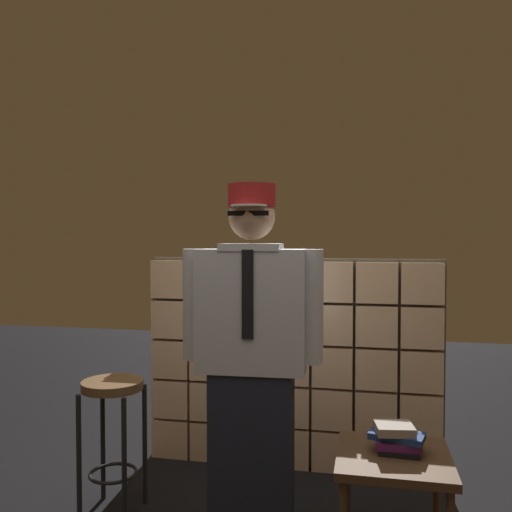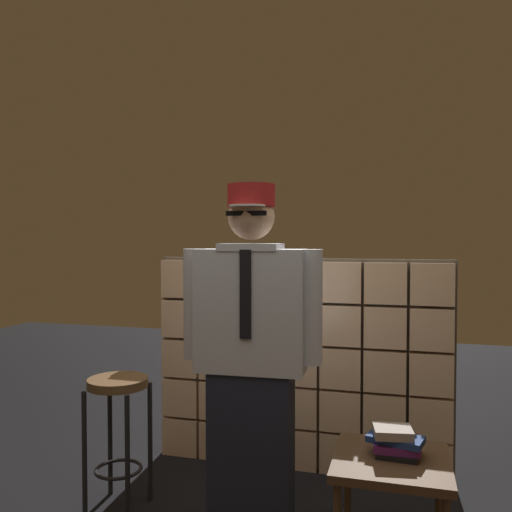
% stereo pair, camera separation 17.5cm
% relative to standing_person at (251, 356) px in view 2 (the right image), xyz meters
% --- Properties ---
extents(glass_block_wall, '(1.99, 0.10, 1.43)m').
position_rel_standing_person_xyz_m(glass_block_wall, '(0.07, 0.90, -0.25)').
color(glass_block_wall, '#E0B78C').
rests_on(glass_block_wall, ground).
extents(standing_person, '(0.72, 0.31, 1.81)m').
position_rel_standing_person_xyz_m(standing_person, '(0.00, 0.00, 0.00)').
color(standing_person, '#1E2333').
rests_on(standing_person, ground).
extents(bar_stool, '(0.34, 0.34, 0.75)m').
position_rel_standing_person_xyz_m(bar_stool, '(-0.82, 0.10, -0.39)').
color(bar_stool, brown).
rests_on(bar_stool, ground).
extents(side_table, '(0.52, 0.52, 0.54)m').
position_rel_standing_person_xyz_m(side_table, '(0.70, -0.10, -0.48)').
color(side_table, '#513823').
rests_on(side_table, ground).
extents(book_stack, '(0.27, 0.19, 0.13)m').
position_rel_standing_person_xyz_m(book_stack, '(0.71, -0.07, -0.34)').
color(book_stack, black).
rests_on(book_stack, side_table).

